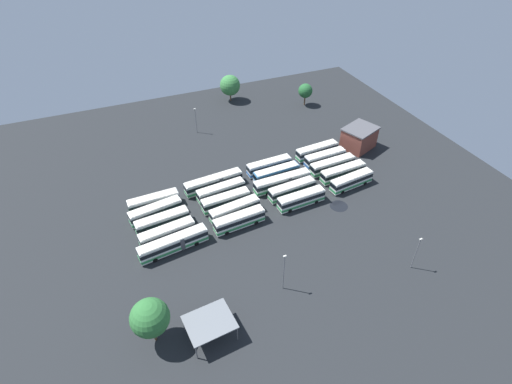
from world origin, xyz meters
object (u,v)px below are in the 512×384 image
Objects in this scene: bus_row2_slot4 at (239,220)px; depot_building at (359,138)px; lamp_post_by_building at (284,271)px; bus_row3_slot4 at (174,243)px; bus_row2_slot1 at (221,191)px; bus_row3_slot2 at (162,221)px; bus_row0_slot2 at (332,165)px; tree_north_edge at (305,91)px; bus_row0_slot1 at (325,158)px; bus_row1_slot1 at (276,174)px; bus_row3_slot1 at (156,211)px; lamp_post_mid_lot at (196,119)px; tree_south_edge at (230,85)px; bus_row2_slot0 at (214,182)px; bus_row3_slot0 at (154,202)px; bus_row2_slot3 at (235,210)px; bus_row0_slot3 at (343,172)px; bus_row0_slot0 at (317,151)px; bus_row1_slot3 at (292,190)px; bus_row3_slot3 at (167,233)px; tree_west_edge at (150,318)px; bus_row0_slot4 at (351,181)px; bus_row2_slot2 at (226,201)px; lamp_post_far_corner at (416,252)px; bus_row1_slot0 at (269,166)px; maintenance_shelter at (210,322)px.

depot_building reaches higher than bus_row2_slot4.
bus_row2_slot4 is 1.31× the size of lamp_post_by_building.
bus_row2_slot4 is 14.90m from bus_row3_slot4.
bus_row2_slot1 is 15.99m from bus_row3_slot2.
tree_north_edge is at bearing -107.52° from bus_row0_slot2.
bus_row1_slot1 is at bearing 5.40° from bus_row0_slot1.
lamp_post_mid_lot is at bearing -120.08° from bus_row3_slot1.
lamp_post_by_building is 1.01× the size of tree_south_edge.
bus_row2_slot0 and bus_row2_slot1 have the same top height.
bus_row3_slot0 and bus_row3_slot1 have the same top height.
bus_row2_slot0 is at bearing 65.19° from tree_south_edge.
bus_row2_slot3 is at bearing 158.61° from bus_row3_slot1.
bus_row3_slot1 is at bearing 54.04° from tree_south_edge.
bus_row3_slot1 is 11.36m from bus_row3_slot4.
bus_row3_slot2 is 1.33× the size of lamp_post_by_building.
bus_row0_slot3 is at bearing 96.47° from bus_row0_slot1.
bus_row3_slot0 is at bearing 5.26° from bus_row0_slot0.
tree_south_edge is (-4.13, -54.03, 3.64)m from bus_row1_slot3.
bus_row0_slot3 is 1.02× the size of bus_row3_slot3.
tree_west_edge is (42.11, 79.16, 0.75)m from tree_south_edge.
tree_west_edge reaches higher than lamp_post_by_building.
bus_row0_slot4 is at bearing 124.33° from lamp_post_mid_lot.
bus_row1_slot1 is 16.09m from bus_row2_slot2.
bus_row0_slot4 is 1.25× the size of tree_west_edge.
bus_row2_slot2 is at bearing 87.77° from bus_row2_slot1.
lamp_post_by_building is at bearing 66.93° from bus_row1_slot1.
lamp_post_far_corner is at bearing 85.98° from bus_row0_slot1.
bus_row3_slot1 is at bearing 18.45° from bus_row2_slot0.
depot_building reaches higher than bus_row1_slot0.
bus_row2_slot3 is (15.11, 1.57, -0.00)m from bus_row1_slot3.
bus_row3_slot1 is 3.91m from bus_row3_slot2.
depot_building is (-12.78, -7.07, 1.28)m from bus_row0_slot2.
bus_row3_slot1 is (16.42, -6.43, 0.00)m from bus_row2_slot3.
bus_row1_slot3 is 1.49× the size of lamp_post_far_corner.
bus_row1_slot0 is at bearing 2.15° from depot_building.
bus_row2_slot3 is at bearing -134.14° from tree_west_edge.
bus_row1_slot1 is 32.65m from bus_row3_slot4.
bus_row0_slot2 is 1.04× the size of bus_row1_slot3.
bus_row3_slot1 is 38.08m from lamp_post_mid_lot.
depot_building is (-58.63, -7.25, 1.28)m from bus_row3_slot1.
bus_row2_slot1 is 38.59m from tree_west_edge.
bus_row0_slot2 is 0.85× the size of bus_row3_slot4.
bus_row0_slot4 is 1.01× the size of bus_row3_slot0.
bus_row1_slot3 is at bearing 24.10° from depot_building.
bus_row2_slot1 is 1.03× the size of bus_row3_slot0.
bus_row0_slot2 is 1.08× the size of bus_row2_slot2.
bus_row2_slot4 is (29.39, 17.62, -0.00)m from bus_row0_slot0.
bus_row2_slot2 is 16.58m from bus_row3_slot0.
maintenance_shelter reaches higher than bus_row3_slot3.
bus_row1_slot3 is (14.31, 5.04, -0.00)m from bus_row0_slot2.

